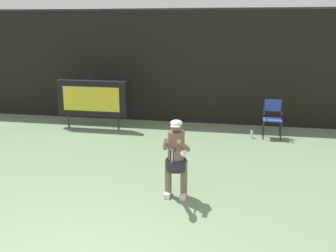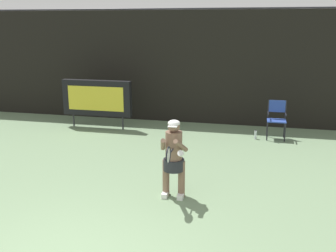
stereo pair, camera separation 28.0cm
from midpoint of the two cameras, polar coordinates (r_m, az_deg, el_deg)
backdrop_screen at (r=12.81m, az=0.76°, el=8.57°), size 18.00×0.12×3.66m
scoreboard at (r=12.30m, az=-11.63°, el=3.94°), size 2.20×0.21×1.50m
umpire_chair at (r=11.50m, az=14.30°, el=1.37°), size 0.52×0.44×1.08m
water_bottle at (r=11.41m, az=11.41°, el=-1.14°), size 0.07×0.07×0.27m
tennis_player at (r=7.26m, az=0.07°, el=-4.31°), size 0.53×0.61×1.49m
tennis_racket at (r=6.76m, az=-0.59°, el=-4.25°), size 0.03×0.60×0.31m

